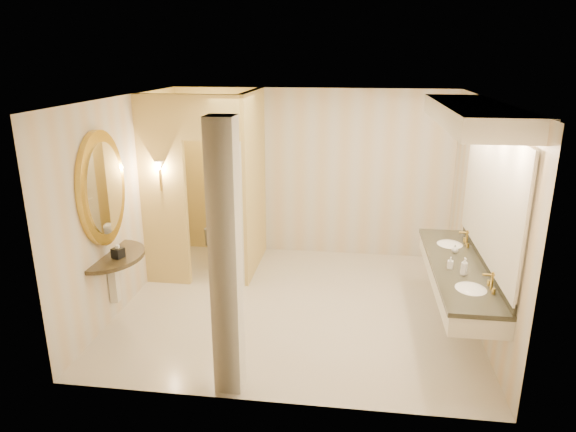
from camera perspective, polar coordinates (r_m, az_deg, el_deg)
name	(u,v)px	position (r m, az deg, el deg)	size (l,w,h in m)	color
floor	(296,306)	(6.93, 0.88, -9.92)	(4.50, 4.50, 0.00)	beige
ceiling	(297,98)	(6.17, 1.00, 12.93)	(4.50, 4.50, 0.00)	silver
wall_back	(311,173)	(8.34, 2.54, 4.76)	(4.50, 0.02, 2.70)	beige
wall_front	(270,273)	(4.56, -2.02, -6.37)	(4.50, 0.02, 2.70)	beige
wall_left	(126,202)	(7.03, -17.60, 1.49)	(0.02, 4.00, 2.70)	beige
wall_right	(483,216)	(6.56, 20.84, 0.03)	(0.02, 4.00, 2.70)	beige
toilet_closet	(228,184)	(7.53, -6.66, 3.52)	(1.50, 1.55, 2.70)	#E8CA79
wall_sconce	(159,167)	(7.20, -14.11, 5.29)	(0.14, 0.14, 0.42)	#B5913A
vanity	(469,202)	(6.05, 19.44, 1.52)	(0.75, 2.62, 2.09)	silver
console_shelf	(105,217)	(6.46, -19.68, -0.14)	(1.05, 1.05, 1.98)	black
pillar	(226,262)	(4.83, -6.92, -5.08)	(0.26, 0.26, 2.70)	silver
tissue_box	(118,253)	(6.45, -18.37, -3.90)	(0.12, 0.12, 0.12)	black
toilet	(226,243)	(8.20, -6.86, -2.99)	(0.37, 0.66, 0.67)	white
soap_bottle_a	(450,263)	(6.11, 17.59, -4.97)	(0.06, 0.06, 0.14)	beige
soap_bottle_b	(455,249)	(6.60, 18.07, -3.48)	(0.08, 0.08, 0.10)	silver
soap_bottle_c	(464,266)	(5.97, 18.99, -5.31)	(0.08, 0.08, 0.20)	#C6B28C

